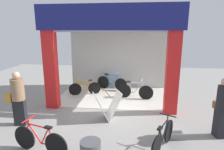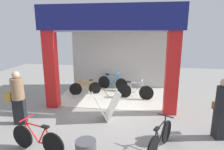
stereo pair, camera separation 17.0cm
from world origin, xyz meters
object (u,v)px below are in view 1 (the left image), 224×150
(bicycle_inside_0, at_px, (135,91))
(bicycle_parked_1, at_px, (40,140))
(sandwich_board_sign, at_px, (107,106))
(pedestrian_0, at_px, (18,98))
(bicycle_inside_1, at_px, (85,88))
(pedestrian_3, at_px, (222,107))
(bicycle_inside_2, at_px, (112,83))
(bicycle_parked_0, at_px, (163,138))

(bicycle_inside_0, height_order, bicycle_parked_1, bicycle_inside_0)
(sandwich_board_sign, xyz_separation_m, pedestrian_0, (-2.65, -0.67, 0.42))
(bicycle_inside_1, xyz_separation_m, pedestrian_3, (4.61, -3.02, 0.56))
(sandwich_board_sign, bearing_deg, bicycle_inside_2, 94.39)
(bicycle_inside_1, xyz_separation_m, bicycle_inside_2, (1.13, 0.91, 0.04))
(bicycle_inside_2, bearing_deg, bicycle_parked_1, -101.82)
(bicycle_parked_1, height_order, pedestrian_0, pedestrian_0)
(bicycle_inside_0, bearing_deg, bicycle_inside_1, 174.11)
(bicycle_inside_0, relative_size, bicycle_parked_1, 1.04)
(bicycle_inside_2, relative_size, pedestrian_0, 0.90)
(bicycle_inside_0, relative_size, pedestrian_0, 0.92)
(bicycle_inside_1, height_order, sandwich_board_sign, sandwich_board_sign)
(bicycle_parked_0, distance_m, pedestrian_0, 4.36)
(bicycle_inside_2, relative_size, bicycle_parked_1, 1.02)
(bicycle_inside_1, xyz_separation_m, bicycle_parked_1, (0.03, -4.31, 0.02))
(bicycle_inside_0, xyz_separation_m, pedestrian_3, (2.35, -2.78, 0.53))
(pedestrian_0, relative_size, pedestrian_3, 1.00)
(bicycle_parked_1, relative_size, pedestrian_0, 0.88)
(pedestrian_0, bearing_deg, bicycle_inside_1, 67.16)
(bicycle_inside_1, height_order, bicycle_inside_2, bicycle_inside_2)
(bicycle_parked_0, bearing_deg, bicycle_inside_0, 101.03)
(bicycle_parked_0, xyz_separation_m, pedestrian_3, (1.64, 0.83, 0.54))
(bicycle_inside_1, height_order, bicycle_parked_0, bicycle_parked_0)
(bicycle_inside_1, distance_m, bicycle_inside_2, 1.45)
(bicycle_inside_0, bearing_deg, bicycle_inside_2, 134.83)
(bicycle_inside_0, distance_m, sandwich_board_sign, 2.30)
(bicycle_inside_0, relative_size, bicycle_inside_2, 1.01)
(bicycle_inside_2, relative_size, sandwich_board_sign, 1.50)
(pedestrian_3, bearing_deg, bicycle_inside_0, 130.10)
(bicycle_parked_0, relative_size, pedestrian_0, 0.81)
(bicycle_inside_2, xyz_separation_m, bicycle_parked_1, (-1.09, -5.22, -0.02))
(sandwich_board_sign, bearing_deg, pedestrian_0, -165.82)
(bicycle_parked_0, height_order, sandwich_board_sign, sandwich_board_sign)
(bicycle_inside_0, distance_m, bicycle_inside_1, 2.27)
(bicycle_inside_1, bearing_deg, pedestrian_0, -112.84)
(bicycle_inside_0, relative_size, sandwich_board_sign, 1.52)
(bicycle_inside_1, bearing_deg, bicycle_inside_2, 38.98)
(bicycle_inside_1, bearing_deg, bicycle_parked_0, -52.37)
(pedestrian_0, bearing_deg, bicycle_inside_2, 58.63)
(bicycle_inside_0, height_order, pedestrian_3, pedestrian_3)
(bicycle_inside_2, distance_m, pedestrian_3, 5.28)
(bicycle_parked_1, xyz_separation_m, sandwich_board_sign, (1.34, 1.96, 0.13))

